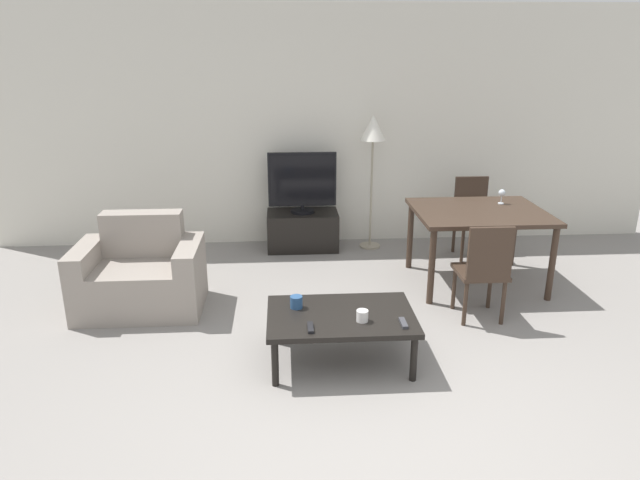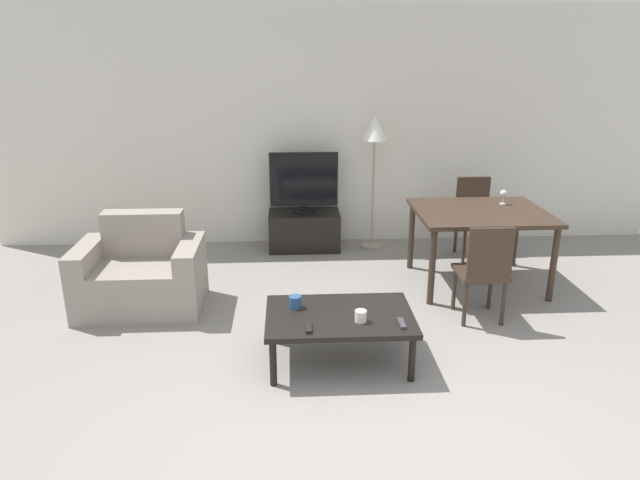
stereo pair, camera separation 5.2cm
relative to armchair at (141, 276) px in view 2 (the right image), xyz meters
name	(u,v)px [view 2 (the right image)]	position (x,y,z in m)	size (l,w,h in m)	color
ground_plane	(375,449)	(1.80, -2.04, -0.30)	(18.00, 18.00, 0.00)	gray
wall_back	(330,128)	(1.80, 1.81, 1.05)	(7.80, 0.06, 2.70)	silver
armchair	(141,276)	(0.00, 0.00, 0.00)	(1.07, 0.73, 0.83)	gray
tv_stand	(304,230)	(1.49, 1.51, -0.08)	(0.81, 0.46, 0.43)	black
tv	(304,182)	(1.49, 1.50, 0.48)	(0.77, 0.27, 0.69)	black
coffee_table	(340,319)	(1.68, -1.03, 0.05)	(1.07, 0.71, 0.39)	black
dining_table	(480,219)	(3.15, 0.37, 0.37)	(1.23, 1.02, 0.75)	#38281E
dining_chair_near	(484,269)	(2.94, -0.45, 0.18)	(0.40, 0.40, 0.87)	#38281E
dining_chair_far	(474,213)	(3.37, 1.19, 0.18)	(0.40, 0.40, 0.87)	#38281E
floor_lamp	(375,137)	(2.28, 1.50, 0.99)	(0.28, 0.28, 1.53)	gray
remote_primary	(402,323)	(2.10, -1.23, 0.10)	(0.04, 0.15, 0.02)	#38383D
remote_secondary	(309,328)	(1.45, -1.25, 0.10)	(0.04, 0.15, 0.02)	black
cup_white_near	(361,316)	(1.82, -1.16, 0.13)	(0.08, 0.08, 0.08)	white
cup_colored_far	(295,302)	(1.36, -0.91, 0.13)	(0.09, 0.09, 0.09)	navy
wine_glass_left	(503,194)	(3.44, 0.58, 0.55)	(0.07, 0.07, 0.15)	silver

